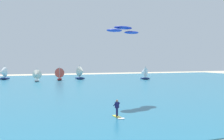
# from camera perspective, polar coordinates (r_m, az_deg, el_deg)

# --- Properties ---
(ocean) EXTENTS (160.00, 90.00, 0.10)m
(ocean) POSITION_cam_1_polar(r_m,az_deg,el_deg) (59.98, -11.77, -3.34)
(ocean) COLOR #236B89
(ocean) RESTS_ON ground
(kitesurfer) EXTENTS (0.72, 1.97, 1.67)m
(kitesurfer) POSITION_cam_1_polar(r_m,az_deg,el_deg) (25.21, 1.29, -9.02)
(kitesurfer) COLOR yellow
(kitesurfer) RESTS_ON ocean
(kite) EXTENTS (5.83, 3.94, 0.85)m
(kite) POSITION_cam_1_polar(r_m,az_deg,el_deg) (34.57, 2.48, 8.81)
(kite) COLOR #1E33B2
(sailboat_mid_left) EXTENTS (2.86, 3.21, 3.61)m
(sailboat_mid_left) POSITION_cam_1_polar(r_m,az_deg,el_deg) (71.53, -16.32, -1.18)
(sailboat_mid_left) COLOR silver
(sailboat_mid_left) RESTS_ON ocean
(sailboat_trailing) EXTENTS (3.34, 3.59, 3.98)m
(sailboat_trailing) POSITION_cam_1_polar(r_m,az_deg,el_deg) (78.47, 7.00, -0.72)
(sailboat_trailing) COLOR navy
(sailboat_trailing) RESTS_ON ocean
(sailboat_near_shore) EXTENTS (3.17, 3.55, 3.97)m
(sailboat_near_shore) POSITION_cam_1_polar(r_m,az_deg,el_deg) (75.92, -11.36, -0.84)
(sailboat_near_shore) COLOR maroon
(sailboat_near_shore) RESTS_ON ocean
(sailboat_far_left) EXTENTS (3.77, 3.94, 4.39)m
(sailboat_far_left) POSITION_cam_1_polar(r_m,az_deg,el_deg) (78.40, -6.81, -0.59)
(sailboat_far_left) COLOR navy
(sailboat_far_left) RESTS_ON ocean
(sailboat_outermost) EXTENTS (3.82, 3.42, 4.25)m
(sailboat_outermost) POSITION_cam_1_polar(r_m,az_deg,el_deg) (82.94, -22.96, -0.63)
(sailboat_outermost) COLOR navy
(sailboat_outermost) RESTS_ON ocean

